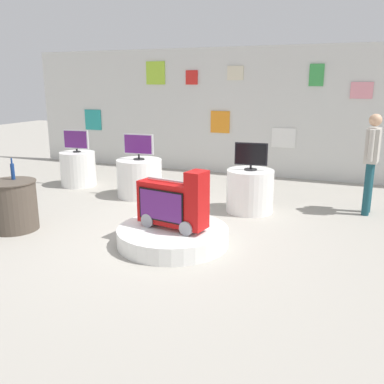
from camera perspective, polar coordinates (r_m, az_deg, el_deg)
ground_plane at (r=6.03m, az=-5.38°, el=-6.24°), size 30.00×30.00×0.00m
back_wall_display at (r=10.08m, az=6.74°, el=10.69°), size 11.27×0.13×2.93m
main_display_pedestal at (r=5.76m, az=-2.61°, el=-5.96°), size 1.51×1.51×0.23m
novelty_firetruck_tv at (r=5.60m, az=-2.54°, el=-1.70°), size 1.01×0.49×0.82m
display_pedestal_left_rear at (r=7.20m, az=7.84°, el=0.17°), size 0.79×0.79×0.72m
tv_on_left_rear at (r=7.07m, az=7.99°, el=4.92°), size 0.55×0.21×0.46m
display_pedestal_center_rear at (r=8.16m, az=-7.12°, el=1.90°), size 0.86×0.86×0.72m
tv_on_center_rear at (r=8.05m, az=-7.27°, el=6.28°), size 0.60×0.21×0.49m
display_pedestal_right_rear at (r=9.30m, az=-15.17°, el=3.05°), size 0.74×0.74×0.72m
tv_on_right_rear at (r=9.19m, az=-15.44°, el=6.80°), size 0.57×0.16×0.46m
side_table_round at (r=6.77m, az=-23.08°, el=-1.64°), size 0.72×0.72×0.74m
bottle_on_side_table at (r=6.78m, az=-23.12°, el=2.64°), size 0.06×0.06×0.32m
shopper_browsing_near_truck at (r=7.47m, az=23.15°, el=4.46°), size 0.25×0.56×1.66m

